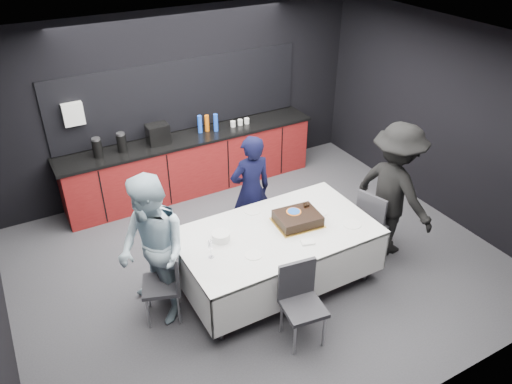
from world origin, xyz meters
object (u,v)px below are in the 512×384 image
person_left (153,251)px  chair_near (300,297)px  champagne_flute (210,246)px  person_center (251,191)px  party_table (276,240)px  cake_assembly (298,218)px  person_right (394,190)px  chair_right (374,218)px  plate_stack (221,237)px  chair_left (168,278)px

person_left → chair_near: bearing=39.7°
champagne_flute → person_center: person_center is taller
party_table → champagne_flute: size_ratio=10.36×
cake_assembly → person_left: 1.75m
champagne_flute → person_right: person_right is taller
person_center → person_right: 1.85m
person_center → person_left: 1.74m
cake_assembly → person_left: person_left is taller
chair_right → person_left: (-2.88, 0.29, 0.36)m
chair_near → person_right: (1.89, 0.71, 0.38)m
champagne_flute → party_table: bearing=4.2°
cake_assembly → chair_near: size_ratio=0.63×
party_table → chair_right: bearing=-3.2°
cake_assembly → chair_near: cake_assembly is taller
plate_stack → chair_left: (-0.68, -0.05, -0.30)m
chair_right → person_center: (-1.29, 0.99, 0.26)m
champagne_flute → person_left: 0.62m
party_table → person_right: 1.70m
chair_left → chair_right: same height
person_right → person_center: bearing=48.1°
cake_assembly → chair_right: bearing=-5.0°
chair_right → party_table: bearing=176.8°
chair_near → champagne_flute: bearing=130.2°
plate_stack → chair_near: size_ratio=0.23×
plate_stack → person_left: bearing=176.8°
cake_assembly → person_right: size_ratio=0.32×
person_left → chair_left: bearing=38.3°
person_left → person_right: bearing=74.3°
cake_assembly → plate_stack: (-0.95, 0.14, -0.02)m
chair_left → person_right: person_right is taller
party_table → chair_left: 1.34m
chair_near → chair_right: bearing=24.8°
cake_assembly → chair_near: 1.06m
plate_stack → chair_near: chair_near is taller
champagne_flute → chair_left: 0.63m
cake_assembly → person_center: person_center is taller
champagne_flute → person_center: 1.43m
chair_right → chair_near: size_ratio=1.00×
chair_right → person_center: size_ratio=0.58×
chair_left → person_left: bearing=137.7°
party_table → cake_assembly: 0.37m
person_right → plate_stack: bearing=75.5°
cake_assembly → chair_left: 1.67m
person_right → person_left: bearing=76.5°
person_left → person_right: size_ratio=0.98×
cake_assembly → chair_near: bearing=-120.8°
party_table → person_center: size_ratio=1.45×
party_table → person_left: (-1.43, 0.20, 0.25)m
chair_left → chair_near: same height
cake_assembly → person_left: (-1.73, 0.19, 0.05)m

